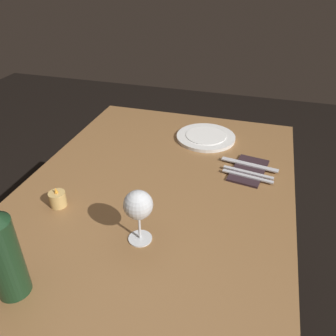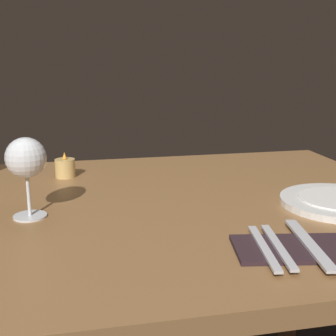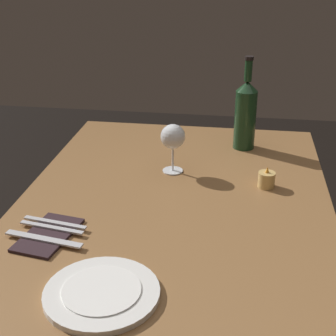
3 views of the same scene
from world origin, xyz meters
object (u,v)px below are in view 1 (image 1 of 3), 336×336
Objects in this scene: table_knife at (250,165)px; wine_glass_left at (138,206)px; dinner_plate at (206,137)px; fork_outer at (248,176)px; fork_inner at (248,172)px; folded_napkin at (249,170)px; wine_bottle at (1,251)px; votive_candle at (58,199)px.

wine_glass_left is at bearing 150.86° from table_knife.
fork_outer is (-0.26, -0.20, 0.00)m from dinner_plate.
wine_glass_left is 0.65m from dinner_plate.
fork_inner is (-0.23, -0.20, 0.00)m from dinner_plate.
folded_napkin is at bearing 0.00° from fork_inner.
wine_bottle reaches higher than fork_inner.
fork_outer is at bearing 180.00° from folded_napkin.
fork_inner is 0.02m from fork_outer.
wine_bottle is at bearing 144.40° from folded_napkin.
table_knife is (0.46, -0.26, -0.11)m from wine_glass_left.
fork_inner is at bearing -32.31° from wine_glass_left.
votive_candle is 0.33× the size of folded_napkin.
dinner_plate is (0.64, -0.06, -0.11)m from wine_glass_left.
votive_candle reaches higher than fork_inner.
wine_glass_left is 0.47m from fork_outer.
table_knife is (-0.18, -0.20, 0.00)m from dinner_plate.
wine_glass_left is 0.52m from folded_napkin.
dinner_plate is at bearing 48.11° from table_knife.
wine_glass_left is 0.54m from table_knife.
wine_glass_left is 0.65× the size of dinner_plate.
wine_glass_left reaches higher than table_knife.
folded_napkin is (-0.21, -0.20, -0.00)m from dinner_plate.
wine_glass_left reaches higher than fork_inner.
wine_bottle is 0.93m from dinner_plate.
votive_candle is 0.37× the size of fork_inner.
wine_bottle reaches higher than votive_candle.
dinner_plate is (0.88, -0.29, -0.12)m from wine_bottle.
fork_outer is at bearing 180.00° from fork_inner.
table_knife reaches higher than folded_napkin.
fork_inner is at bearing 0.00° from fork_outer.
fork_outer is 0.08m from table_knife.
fork_inner is 0.05m from table_knife.
table_knife is (0.03, 0.00, 0.01)m from folded_napkin.
fork_inner is at bearing -139.62° from dinner_plate.
fork_inner is at bearing -36.63° from wine_bottle.
table_knife is at bearing 0.00° from fork_inner.
wine_bottle reaches higher than table_knife.
wine_bottle is 1.57× the size of table_knife.
dinner_plate is 0.32m from fork_outer.
fork_outer is at bearing -33.96° from wine_glass_left.
fork_inner is (-0.02, 0.00, 0.01)m from folded_napkin.
fork_inner is at bearing -58.54° from votive_candle.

